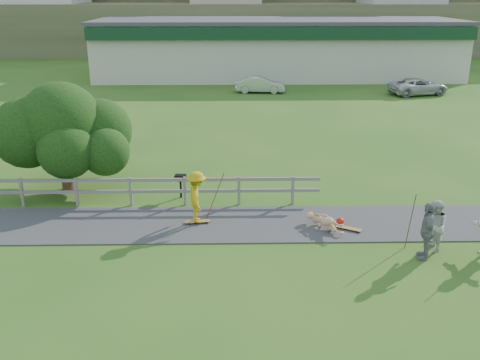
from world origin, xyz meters
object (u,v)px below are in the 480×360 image
Objects in this scene: car_white at (418,86)px; spectator_b at (427,231)px; skater_fallen at (325,222)px; tree at (64,147)px; skater_rider at (197,200)px; car_silver at (260,85)px; spectator_a at (435,226)px; bbq at (181,186)px.

spectator_b is at bearing 147.49° from car_white.
skater_fallen is 26.69m from car_white.
tree is (-20.90, -20.15, 1.12)m from car_white.
skater_rider is 1.01× the size of spectator_b.
skater_rider is 28.29m from car_white.
car_silver is 0.74× the size of tree.
skater_rider is at bearing 136.95° from skater_fallen.
spectator_b is 27.62m from car_white.
spectator_a is at bearing -62.38° from skater_fallen.
tree is (-9.65, 4.05, 1.47)m from skater_fallen.
spectator_a is 27.01m from car_white.
skater_rider is 4.34m from skater_fallen.
skater_fallen is (4.27, -0.55, -0.61)m from skater_rider.
spectator_b is 1.95× the size of bbq.
spectator_a is 9.35m from bbq.
spectator_b is at bearing -116.90° from skater_rider.
car_white is at bearing 161.13° from spectator_a.
spectator_b is 0.34× the size of tree.
spectator_a is at bearing 148.04° from car_white.
spectator_b is 13.75m from tree.
skater_rider is 1.15× the size of skater_fallen.
spectator_a is (3.08, -1.54, 0.53)m from skater_fallen.
skater_fallen is at bearing -117.91° from spectator_a.
skater_rider is 0.35× the size of tree.
bbq is (4.61, -0.98, -1.30)m from tree.
bbq is (-8.12, 4.61, -0.36)m from spectator_a.
bbq is at bearing -109.63° from spectator_b.
spectator_b is at bearing -26.38° from tree.
spectator_a is at bearing 152.87° from spectator_b.
car_white is at bearing 29.34° from skater_fallen.
spectator_a is 1.78× the size of bbq.
spectator_a reaches higher than bbq.
car_silver is 12.07m from car_white.
skater_rider is 25.03m from car_silver.
tree reaches higher than bbq.
car_silver is 4.17× the size of bbq.
skater_rider reaches higher than car_white.
spectator_a is at bearing -112.22° from skater_rider.
car_silver is (-3.85, 26.87, -0.19)m from spectator_a.
car_white is 5.00× the size of bbq.
spectator_a is 13.94m from tree.
spectator_a is 0.31× the size of tree.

